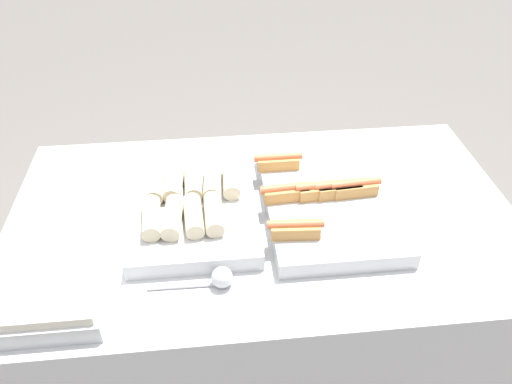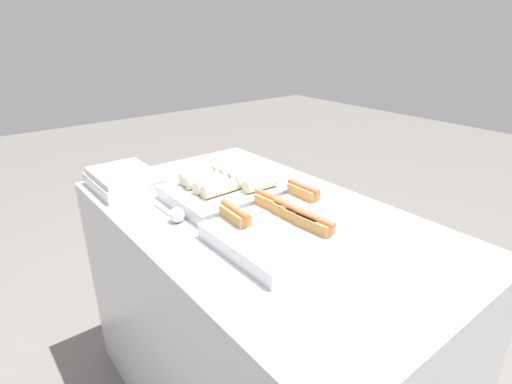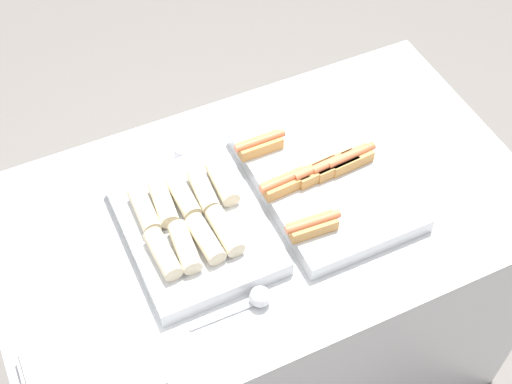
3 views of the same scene
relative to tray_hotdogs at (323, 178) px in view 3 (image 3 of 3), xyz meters
name	(u,v)px [view 3 (image 3 of 3)]	position (x,y,z in m)	size (l,w,h in m)	color
ground_plane	(261,362)	(-0.18, 0.00, -0.97)	(12.00, 12.00, 0.00)	slate
counter	(262,297)	(-0.18, 0.00, -0.50)	(1.45, 0.85, 0.94)	silver
tray_hotdogs	(323,178)	(0.00, 0.00, 0.00)	(0.38, 0.51, 0.10)	silver
tray_wraps	(193,225)	(-0.38, 0.00, 0.01)	(0.35, 0.44, 0.10)	silver
tray_side_front	(94,372)	(-0.73, -0.28, 0.00)	(0.30, 0.24, 0.07)	silver
serving_spoon_near	(256,299)	(-0.32, -0.26, -0.01)	(0.21, 0.05, 0.05)	silver
serving_spoon_far	(180,154)	(-0.32, 0.26, -0.01)	(0.22, 0.05, 0.05)	silver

